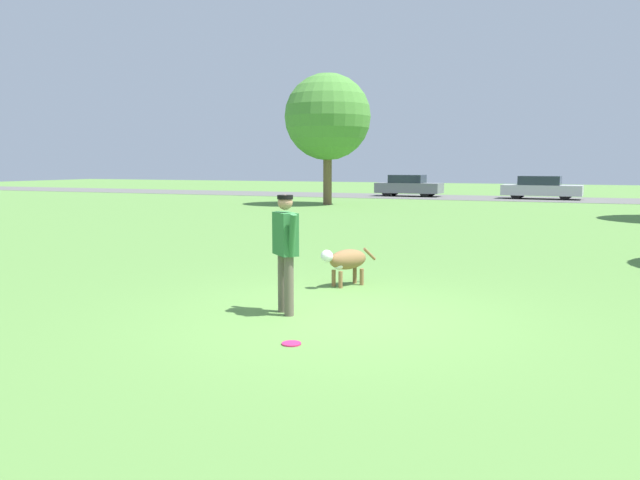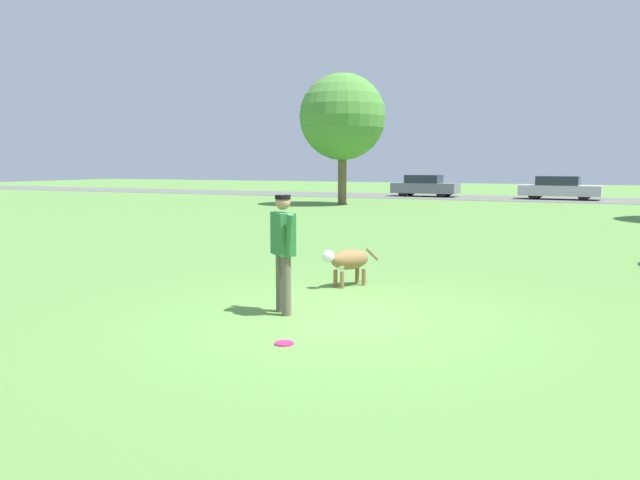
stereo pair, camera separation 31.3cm
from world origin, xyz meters
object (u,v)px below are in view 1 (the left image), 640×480
(parked_car_silver, at_px, (541,188))
(frisbee, at_px, (291,344))
(person, at_px, (285,244))
(dog, at_px, (346,260))
(tree_far_left, at_px, (328,117))
(parked_car_grey, at_px, (409,186))

(parked_car_silver, bearing_deg, frisbee, -88.78)
(person, relative_size, dog, 1.54)
(dog, xyz_separation_m, tree_far_left, (-8.28, 19.67, 3.93))
(dog, xyz_separation_m, parked_car_silver, (1.46, 29.01, 0.23))
(parked_car_grey, height_order, parked_car_silver, parked_car_grey)
(person, height_order, parked_car_silver, person)
(person, distance_m, frisbee, 1.76)
(person, distance_m, tree_far_left, 23.57)
(person, distance_m, dog, 2.22)
(dog, relative_size, parked_car_grey, 0.26)
(person, height_order, dog, person)
(person, bearing_deg, parked_car_grey, 144.55)
(parked_car_silver, bearing_deg, dog, -90.18)
(frisbee, distance_m, tree_far_left, 25.17)
(person, height_order, frisbee, person)
(frisbee, height_order, parked_car_grey, parked_car_grey)
(tree_far_left, xyz_separation_m, parked_car_silver, (9.73, 9.34, -3.70))
(person, xyz_separation_m, parked_car_silver, (1.53, 31.17, -0.30))
(person, bearing_deg, frisbee, -18.90)
(tree_far_left, distance_m, parked_car_silver, 13.99)
(person, relative_size, tree_far_left, 0.25)
(dog, xyz_separation_m, frisbee, (0.62, -3.46, -0.43))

